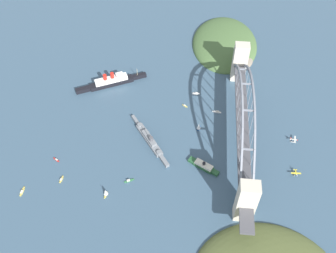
{
  "coord_description": "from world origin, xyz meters",
  "views": [
    {
      "loc": [
        -269.21,
        53.21,
        319.79
      ],
      "look_at": [
        0.0,
        79.35,
        8.0
      ],
      "focal_mm": 39.78,
      "sensor_mm": 36.0,
      "label": 1
    }
  ],
  "objects_px": {
    "small_boat_4": "(22,192)",
    "ocean_liner": "(111,81)",
    "small_boat_6": "(129,181)",
    "small_boat_5": "(217,112)",
    "seaplane_taxiing_near_bridge": "(294,140)",
    "small_boat_3": "(61,179)",
    "small_boat_2": "(185,106)",
    "small_boat_7": "(196,94)",
    "small_boat_1": "(56,160)",
    "small_boat_8": "(199,126)",
    "seaplane_second_in_formation": "(296,173)",
    "harbor_ferry_steamer": "(203,166)",
    "small_boat_0": "(106,192)",
    "naval_cruiser": "(149,140)",
    "harbor_arch_bridge": "(243,120)"
  },
  "relations": [
    {
      "from": "small_boat_1",
      "to": "small_boat_5",
      "type": "bearing_deg",
      "value": -63.0
    },
    {
      "from": "small_boat_6",
      "to": "small_boat_1",
      "type": "bearing_deg",
      "value": 77.13
    },
    {
      "from": "ocean_liner",
      "to": "small_boat_5",
      "type": "bearing_deg",
      "value": -104.99
    },
    {
      "from": "small_boat_1",
      "to": "small_boat_2",
      "type": "relative_size",
      "value": 1.14
    },
    {
      "from": "seaplane_taxiing_near_bridge",
      "to": "small_boat_4",
      "type": "height_order",
      "value": "seaplane_taxiing_near_bridge"
    },
    {
      "from": "harbor_ferry_steamer",
      "to": "small_boat_5",
      "type": "bearing_deg",
      "value": -9.54
    },
    {
      "from": "harbor_ferry_steamer",
      "to": "seaplane_taxiing_near_bridge",
      "type": "xyz_separation_m",
      "value": [
        44.21,
        -97.72,
        -0.3
      ]
    },
    {
      "from": "small_boat_3",
      "to": "small_boat_6",
      "type": "relative_size",
      "value": 0.86
    },
    {
      "from": "naval_cruiser",
      "to": "small_boat_5",
      "type": "height_order",
      "value": "naval_cruiser"
    },
    {
      "from": "seaplane_second_in_formation",
      "to": "naval_cruiser",
      "type": "bearing_deg",
      "value": 79.52
    },
    {
      "from": "small_boat_6",
      "to": "small_boat_7",
      "type": "xyz_separation_m",
      "value": [
        132.62,
        -61.52,
        0.1
      ]
    },
    {
      "from": "small_boat_0",
      "to": "small_boat_7",
      "type": "distance_m",
      "value": 170.82
    },
    {
      "from": "small_boat_6",
      "to": "seaplane_second_in_formation",
      "type": "bearing_deg",
      "value": -81.75
    },
    {
      "from": "small_boat_3",
      "to": "small_boat_2",
      "type": "bearing_deg",
      "value": -45.36
    },
    {
      "from": "seaplane_second_in_formation",
      "to": "small_boat_4",
      "type": "height_order",
      "value": "seaplane_second_in_formation"
    },
    {
      "from": "small_boat_6",
      "to": "small_boat_7",
      "type": "bearing_deg",
      "value": -24.88
    },
    {
      "from": "ocean_liner",
      "to": "small_boat_8",
      "type": "height_order",
      "value": "ocean_liner"
    },
    {
      "from": "seaplane_second_in_formation",
      "to": "small_boat_8",
      "type": "height_order",
      "value": "small_boat_8"
    },
    {
      "from": "seaplane_taxiing_near_bridge",
      "to": "small_boat_0",
      "type": "relative_size",
      "value": 1.06
    },
    {
      "from": "small_boat_6",
      "to": "ocean_liner",
      "type": "bearing_deg",
      "value": 18.01
    },
    {
      "from": "small_boat_5",
      "to": "small_boat_4",
      "type": "bearing_deg",
      "value": 123.65
    },
    {
      "from": "small_boat_3",
      "to": "small_boat_8",
      "type": "bearing_deg",
      "value": -59.05
    },
    {
      "from": "small_boat_1",
      "to": "small_boat_4",
      "type": "relative_size",
      "value": 0.7
    },
    {
      "from": "small_boat_0",
      "to": "small_boat_8",
      "type": "relative_size",
      "value": 0.98
    },
    {
      "from": "ocean_liner",
      "to": "small_boat_7",
      "type": "bearing_deg",
      "value": -93.82
    },
    {
      "from": "small_boat_4",
      "to": "ocean_liner",
      "type": "bearing_deg",
      "value": -19.46
    },
    {
      "from": "small_boat_0",
      "to": "small_boat_3",
      "type": "xyz_separation_m",
      "value": [
        12.45,
        48.62,
        -3.6
      ]
    },
    {
      "from": "ocean_liner",
      "to": "small_boat_4",
      "type": "bearing_deg",
      "value": 160.54
    },
    {
      "from": "small_boat_3",
      "to": "small_boat_1",
      "type": "bearing_deg",
      "value": 27.58
    },
    {
      "from": "small_boat_1",
      "to": "small_boat_8",
      "type": "height_order",
      "value": "small_boat_8"
    },
    {
      "from": "ocean_liner",
      "to": "seaplane_taxiing_near_bridge",
      "type": "relative_size",
      "value": 8.49
    },
    {
      "from": "small_boat_5",
      "to": "naval_cruiser",
      "type": "bearing_deg",
      "value": 124.88
    },
    {
      "from": "seaplane_taxiing_near_bridge",
      "to": "small_boat_5",
      "type": "xyz_separation_m",
      "value": [
        35.55,
        84.31,
        -1.38
      ]
    },
    {
      "from": "small_boat_0",
      "to": "small_boat_2",
      "type": "height_order",
      "value": "small_boat_0"
    },
    {
      "from": "seaplane_taxiing_near_bridge",
      "to": "small_boat_8",
      "type": "relative_size",
      "value": 1.03
    },
    {
      "from": "small_boat_6",
      "to": "small_boat_8",
      "type": "xyz_separation_m",
      "value": [
        76.01,
        -67.18,
        3.73
      ]
    },
    {
      "from": "seaplane_second_in_formation",
      "to": "harbor_ferry_steamer",
      "type": "bearing_deg",
      "value": 90.03
    },
    {
      "from": "small_boat_3",
      "to": "small_boat_7",
      "type": "bearing_deg",
      "value": -43.27
    },
    {
      "from": "small_boat_5",
      "to": "small_boat_8",
      "type": "distance_m",
      "value": 34.98
    },
    {
      "from": "small_boat_4",
      "to": "small_boat_6",
      "type": "bearing_deg",
      "value": -77.56
    },
    {
      "from": "small_boat_4",
      "to": "small_boat_7",
      "type": "xyz_separation_m",
      "value": [
        155.31,
        -164.35,
        0.17
      ]
    },
    {
      "from": "harbor_arch_bridge",
      "to": "small_boat_2",
      "type": "distance_m",
      "value": 80.11
    },
    {
      "from": "small_boat_1",
      "to": "small_boat_6",
      "type": "xyz_separation_m",
      "value": [
        -18.42,
        -80.58,
        0.11
      ]
    },
    {
      "from": "seaplane_second_in_formation",
      "to": "small_boat_1",
      "type": "distance_m",
      "value": 249.01
    },
    {
      "from": "small_boat_8",
      "to": "small_boat_7",
      "type": "bearing_deg",
      "value": 5.72
    },
    {
      "from": "harbor_ferry_steamer",
      "to": "seaplane_second_in_formation",
      "type": "distance_m",
      "value": 94.09
    },
    {
      "from": "small_boat_2",
      "to": "small_boat_7",
      "type": "relative_size",
      "value": 0.69
    },
    {
      "from": "small_boat_5",
      "to": "harbor_arch_bridge",
      "type": "bearing_deg",
      "value": -144.45
    },
    {
      "from": "harbor_ferry_steamer",
      "to": "seaplane_second_in_formation",
      "type": "xyz_separation_m",
      "value": [
        0.05,
        -94.09,
        -0.3
      ]
    },
    {
      "from": "ocean_liner",
      "to": "small_boat_0",
      "type": "height_order",
      "value": "ocean_liner"
    }
  ]
}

